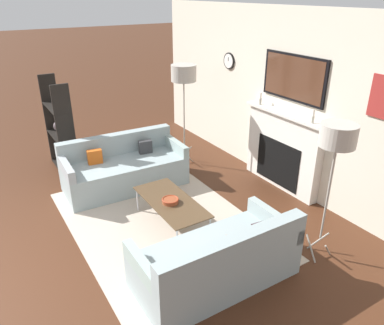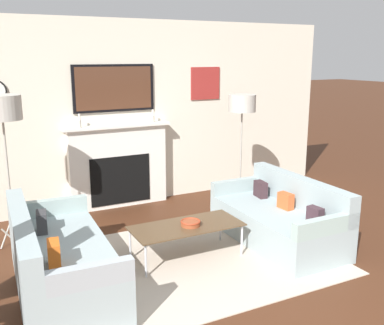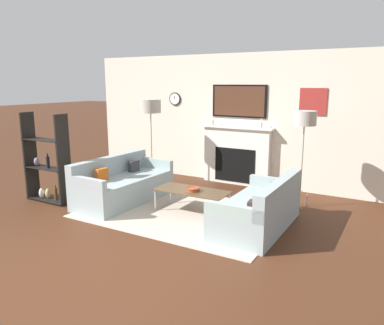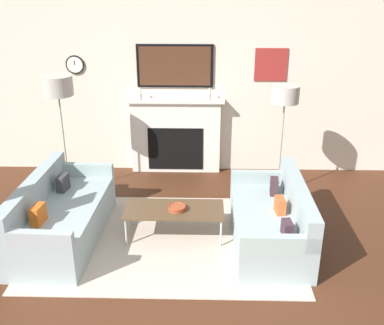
{
  "view_description": "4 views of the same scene",
  "coord_description": "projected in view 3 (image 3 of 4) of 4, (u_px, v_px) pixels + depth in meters",
  "views": [
    {
      "loc": [
        3.85,
        0.29,
        2.89
      ],
      "look_at": [
        -0.11,
        2.73,
        0.74
      ],
      "focal_mm": 35.0,
      "sensor_mm": 36.0,
      "label": 1
    },
    {
      "loc": [
        -1.94,
        -1.86,
        2.19
      ],
      "look_at": [
        0.26,
        2.46,
        1.03
      ],
      "focal_mm": 42.0,
      "sensor_mm": 36.0,
      "label": 2
    },
    {
      "loc": [
        3.04,
        -2.83,
        2.11
      ],
      "look_at": [
        -0.18,
        2.76,
        0.73
      ],
      "focal_mm": 35.0,
      "sensor_mm": 36.0,
      "label": 3
    },
    {
      "loc": [
        0.44,
        -2.59,
        3.05
      ],
      "look_at": [
        0.32,
        2.39,
        0.96
      ],
      "focal_mm": 42.0,
      "sensor_mm": 36.0,
      "label": 4
    }
  ],
  "objects": [
    {
      "name": "shelf_unit",
      "position": [
        46.0,
        164.0,
        6.68
      ],
      "size": [
        0.92,
        0.28,
        1.59
      ],
      "color": "black",
      "rests_on": "ground_plane"
    },
    {
      "name": "couch_left",
      "position": [
        123.0,
        186.0,
        6.74
      ],
      "size": [
        0.91,
        1.91,
        0.79
      ],
      "color": "#8E9EA1",
      "rests_on": "ground_plane"
    },
    {
      "name": "area_rug",
      "position": [
        184.0,
        213.0,
        6.17
      ],
      "size": [
        3.2,
        2.22,
        0.01
      ],
      "color": "#B1A292",
      "rests_on": "ground_plane"
    },
    {
      "name": "couch_right",
      "position": [
        260.0,
        211.0,
        5.48
      ],
      "size": [
        0.84,
        1.74,
        0.77
      ],
      "color": "#8E9EA1",
      "rests_on": "ground_plane"
    },
    {
      "name": "coffee_table",
      "position": [
        192.0,
        192.0,
        6.12
      ],
      "size": [
        1.22,
        0.55,
        0.38
      ],
      "color": "#4C3823",
      "rests_on": "ground_plane"
    },
    {
      "name": "ground_plane",
      "position": [
        87.0,
        269.0,
        4.32
      ],
      "size": [
        60.0,
        60.0,
        0.0
      ],
      "primitive_type": "plane",
      "color": "#432414"
    },
    {
      "name": "decorative_bowl",
      "position": [
        193.0,
        189.0,
        6.07
      ],
      "size": [
        0.22,
        0.22,
        0.06
      ],
      "color": "brown",
      "rests_on": "coffee_table"
    },
    {
      "name": "floor_lamp_left",
      "position": [
        151.0,
        107.0,
        7.68
      ],
      "size": [
        0.43,
        0.43,
        1.78
      ],
      "color": "#9E998E",
      "rests_on": "ground_plane"
    },
    {
      "name": "fireplace_wall",
      "position": [
        239.0,
        125.0,
        7.81
      ],
      "size": [
        7.27,
        0.28,
        2.7
      ],
      "color": "beige",
      "rests_on": "ground_plane"
    },
    {
      "name": "floor_lamp_right",
      "position": [
        305.0,
        120.0,
        6.18
      ],
      "size": [
        0.38,
        0.38,
        1.66
      ],
      "color": "#9E998E",
      "rests_on": "ground_plane"
    }
  ]
}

